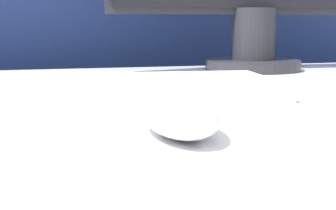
# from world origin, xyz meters

# --- Properties ---
(partition_panel) EXTENTS (5.00, 0.03, 1.42)m
(partition_panel) POSITION_xyz_m (0.00, 0.55, 0.71)
(partition_panel) COLOR navy
(partition_panel) RESTS_ON ground_plane
(computer_mouse_near) EXTENTS (0.06, 0.12, 0.03)m
(computer_mouse_near) POSITION_xyz_m (0.05, -0.18, 0.79)
(computer_mouse_near) COLOR white
(computer_mouse_near) RESTS_ON desk
(keyboard) EXTENTS (0.45, 0.19, 0.02)m
(keyboard) POSITION_xyz_m (0.01, 0.03, 0.79)
(keyboard) COLOR silver
(keyboard) RESTS_ON desk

